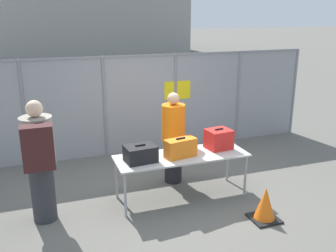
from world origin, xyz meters
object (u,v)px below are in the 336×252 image
object	(u,v)px
suitcase_black	(140,154)
security_worker_near	(173,137)
traveler_hooded	(39,158)
traffic_cone	(265,205)
utility_trailer	(185,107)
inspection_table	(182,158)
suitcase_red	(219,139)
suitcase_orange	(181,148)

from	to	relation	value
suitcase_black	security_worker_near	world-z (taller)	security_worker_near
suitcase_black	traveler_hooded	world-z (taller)	traveler_hooded
suitcase_black	traffic_cone	xyz separation A→B (m)	(1.58, -1.04, -0.63)
suitcase_black	traffic_cone	distance (m)	1.99
suitcase_black	utility_trailer	bearing A→B (deg)	59.88
security_worker_near	utility_trailer	bearing A→B (deg)	-111.38
traveler_hooded	utility_trailer	xyz separation A→B (m)	(3.90, 4.24, -0.58)
suitcase_black	security_worker_near	xyz separation A→B (m)	(0.77, 0.64, -0.02)
suitcase_black	utility_trailer	world-z (taller)	suitcase_black
inspection_table	traveler_hooded	world-z (taller)	traveler_hooded
suitcase_red	utility_trailer	bearing A→B (deg)	75.45
security_worker_near	suitcase_orange	bearing A→B (deg)	83.23
suitcase_orange	traffic_cone	world-z (taller)	suitcase_orange
utility_trailer	suitcase_orange	bearing A→B (deg)	-113.01
security_worker_near	utility_trailer	distance (m)	3.98
security_worker_near	traffic_cone	distance (m)	1.96
utility_trailer	suitcase_red	bearing A→B (deg)	-104.55
inspection_table	traffic_cone	bearing A→B (deg)	-50.23
suitcase_orange	traffic_cone	distance (m)	1.52
inspection_table	utility_trailer	distance (m)	4.55
inspection_table	suitcase_red	xyz separation A→B (m)	(0.70, 0.09, 0.21)
suitcase_black	suitcase_red	xyz separation A→B (m)	(1.38, 0.12, 0.04)
suitcase_black	security_worker_near	distance (m)	1.00
traveler_hooded	security_worker_near	bearing A→B (deg)	3.37
inspection_table	suitcase_orange	xyz separation A→B (m)	(-0.04, -0.06, 0.20)
traveler_hooded	traffic_cone	bearing A→B (deg)	-31.74
suitcase_black	suitcase_orange	distance (m)	0.65
inspection_table	suitcase_black	xyz separation A→B (m)	(-0.69, -0.03, 0.18)
suitcase_red	traffic_cone	bearing A→B (deg)	-80.59
suitcase_red	utility_trailer	size ratio (longest dim) A/B	0.11
suitcase_black	traveler_hooded	bearing A→B (deg)	-179.16
traveler_hooded	utility_trailer	world-z (taller)	traveler_hooded
inspection_table	utility_trailer	xyz separation A→B (m)	(1.76, 4.19, -0.28)
suitcase_black	traffic_cone	bearing A→B (deg)	-33.40
inspection_table	suitcase_orange	size ratio (longest dim) A/B	4.02
suitcase_red	traffic_cone	distance (m)	1.35
suitcase_orange	security_worker_near	xyz separation A→B (m)	(0.12, 0.66, -0.04)
suitcase_black	utility_trailer	distance (m)	4.90
suitcase_black	suitcase_red	size ratio (longest dim) A/B	1.13
utility_trailer	traffic_cone	distance (m)	5.33
security_worker_near	traffic_cone	bearing A→B (deg)	119.53
suitcase_orange	traffic_cone	bearing A→B (deg)	-47.38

